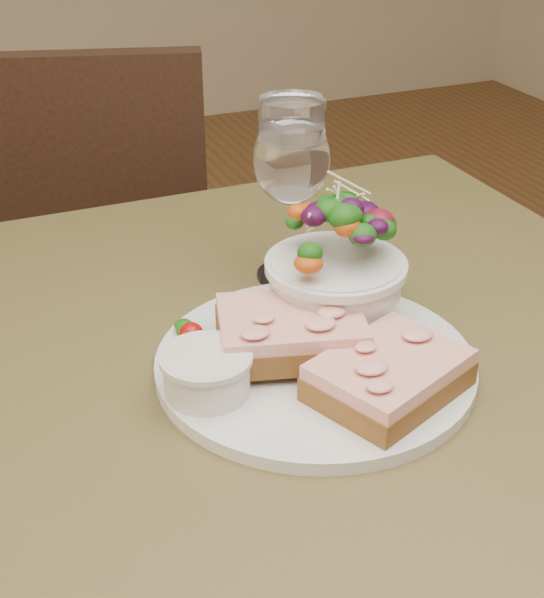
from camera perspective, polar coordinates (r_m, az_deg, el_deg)
name	(u,v)px	position (r m, az deg, el deg)	size (l,w,h in m)	color
cafe_table	(293,446)	(0.80, 1.46, -10.02)	(0.80, 0.80, 0.75)	#483D1E
chair_far	(98,363)	(1.58, -11.84, -4.33)	(0.52, 0.52, 0.90)	black
dinner_plate	(315,363)	(0.72, 2.95, -4.40)	(0.28, 0.28, 0.01)	silver
sandwich_front	(389,375)	(0.68, 8.03, -5.18)	(0.15, 0.13, 0.03)	#462E12
sandwich_back	(291,331)	(0.71, 1.31, -2.22)	(0.14, 0.12, 0.03)	#462E12
ramekin	(207,371)	(0.67, -4.51, -4.97)	(0.07, 0.07, 0.04)	silver
salad_bowl	(336,262)	(0.75, 4.41, 2.53)	(0.12, 0.12, 0.13)	silver
garnish	(200,332)	(0.74, -4.97, -2.25)	(0.05, 0.04, 0.02)	#14380A
wine_glass	(292,165)	(0.82, 1.35, 9.17)	(0.08, 0.08, 0.18)	white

